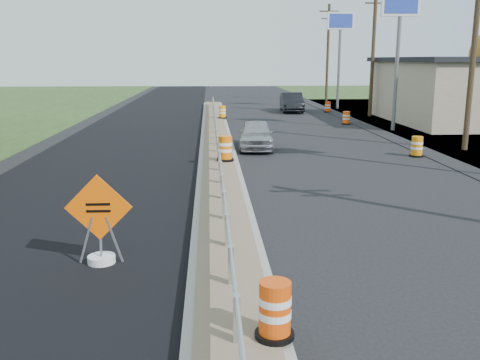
{
  "coord_description": "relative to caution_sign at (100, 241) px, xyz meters",
  "views": [
    {
      "loc": [
        -0.35,
        -14.9,
        4.14
      ],
      "look_at": [
        0.42,
        -1.51,
        1.1
      ],
      "focal_mm": 40.0,
      "sensor_mm": 36.0,
      "label": 1
    }
  ],
  "objects": [
    {
      "name": "ground",
      "position": [
        2.62,
        4.31,
        -0.48
      ],
      "size": [
        140.0,
        140.0,
        0.0
      ],
      "primitive_type": "plane",
      "color": "black",
      "rests_on": "ground"
    },
    {
      "name": "milled_overlay",
      "position": [
        -1.78,
        14.31,
        -0.47
      ],
      "size": [
        7.2,
        120.0,
        0.01
      ],
      "primitive_type": "cube",
      "color": "black",
      "rests_on": "ground"
    },
    {
      "name": "median",
      "position": [
        2.62,
        12.31,
        -0.37
      ],
      "size": [
        1.6,
        55.0,
        0.23
      ],
      "color": "gray",
      "rests_on": "ground"
    },
    {
      "name": "guardrail",
      "position": [
        2.62,
        13.31,
        0.25
      ],
      "size": [
        0.1,
        46.15,
        0.72
      ],
      "color": "silver",
      "rests_on": "median"
    },
    {
      "name": "pylon_sign_mid",
      "position": [
        13.12,
        20.31,
        6.0
      ],
      "size": [
        2.2,
        0.3,
        7.9
      ],
      "color": "slate",
      "rests_on": "ground"
    },
    {
      "name": "pylon_sign_north",
      "position": [
        13.12,
        34.31,
        6.0
      ],
      "size": [
        2.2,
        0.3,
        7.9
      ],
      "color": "slate",
      "rests_on": "ground"
    },
    {
      "name": "utility_pole_smid",
      "position": [
        14.12,
        13.31,
        4.45
      ],
      "size": [
        1.9,
        0.26,
        9.4
      ],
      "color": "#473523",
      "rests_on": "ground"
    },
    {
      "name": "utility_pole_nmid",
      "position": [
        14.12,
        28.31,
        4.45
      ],
      "size": [
        1.9,
        0.26,
        9.4
      ],
      "color": "#473523",
      "rests_on": "ground"
    },
    {
      "name": "utility_pole_north",
      "position": [
        14.12,
        43.31,
        4.45
      ],
      "size": [
        1.9,
        0.26,
        9.4
      ],
      "color": "#473523",
      "rests_on": "ground"
    },
    {
      "name": "caution_sign",
      "position": [
        0.0,
        0.0,
        0.0
      ],
      "size": [
        1.37,
        0.57,
        1.89
      ],
      "rotation": [
        0.0,
        0.0,
        -0.01
      ],
      "color": "white",
      "rests_on": "ground"
    },
    {
      "name": "barrel_median_near",
      "position": [
        3.17,
        -3.62,
        0.16
      ],
      "size": [
        0.58,
        0.58,
        0.85
      ],
      "color": "black",
      "rests_on": "median"
    },
    {
      "name": "barrel_median_mid",
      "position": [
        2.88,
        10.08,
        0.22
      ],
      "size": [
        0.67,
        0.67,
        0.98
      ],
      "color": "black",
      "rests_on": "median"
    },
    {
      "name": "barrel_median_far",
      "position": [
        3.17,
        25.61,
        0.15
      ],
      "size": [
        0.57,
        0.57,
        0.83
      ],
      "color": "black",
      "rests_on": "median"
    },
    {
      "name": "barrel_shoulder_near",
      "position": [
        11.25,
        11.81,
        -0.06
      ],
      "size": [
        0.6,
        0.6,
        0.88
      ],
      "color": "black",
      "rests_on": "ground"
    },
    {
      "name": "barrel_shoulder_mid",
      "position": [
        11.17,
        23.66,
        -0.08
      ],
      "size": [
        0.57,
        0.57,
        0.83
      ],
      "color": "black",
      "rests_on": "ground"
    },
    {
      "name": "barrel_shoulder_far",
      "position": [
        11.72,
        31.68,
        -0.08
      ],
      "size": [
        0.57,
        0.57,
        0.83
      ],
      "color": "black",
      "rests_on": "ground"
    },
    {
      "name": "car_silver",
      "position": [
        4.47,
        14.3,
        0.19
      ],
      "size": [
        1.86,
        4.04,
        1.34
      ],
      "primitive_type": "imported",
      "rotation": [
        0.0,
        0.0,
        -0.07
      ],
      "color": "#AAAAAF",
      "rests_on": "ground"
    },
    {
      "name": "car_dark_mid",
      "position": [
        8.91,
        32.28,
        0.28
      ],
      "size": [
        1.86,
        4.71,
        1.53
      ],
      "primitive_type": "imported",
      "rotation": [
        0.0,
        0.0,
        -0.05
      ],
      "color": "black",
      "rests_on": "ground"
    }
  ]
}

